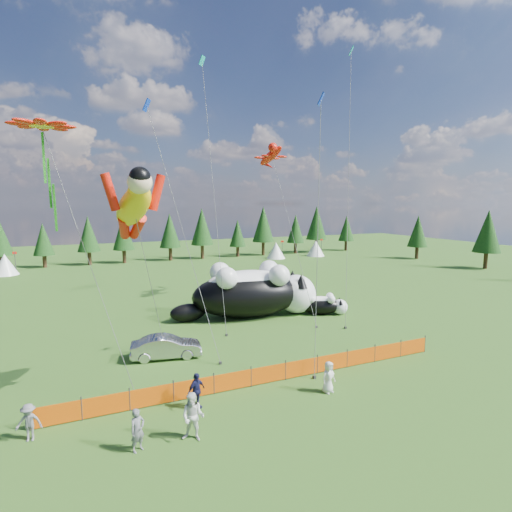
{
  "coord_description": "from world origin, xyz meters",
  "views": [
    {
      "loc": [
        -8.64,
        -20.96,
        9.37
      ],
      "look_at": [
        2.37,
        4.0,
        5.79
      ],
      "focal_mm": 28.0,
      "sensor_mm": 36.0,
      "label": 1
    }
  ],
  "objects": [
    {
      "name": "spectator_b",
      "position": [
        -4.94,
        -6.37,
        0.98
      ],
      "size": [
        1.1,
        0.99,
        1.96
      ],
      "primitive_type": "imported",
      "rotation": [
        0.0,
        0.0,
        -0.57
      ],
      "color": "silver",
      "rests_on": "ground"
    },
    {
      "name": "festival_tents",
      "position": [
        11.0,
        40.0,
        1.4
      ],
      "size": [
        50.0,
        3.2,
        2.8
      ],
      "primitive_type": null,
      "color": "white",
      "rests_on": "ground"
    },
    {
      "name": "spectator_a",
      "position": [
        -7.06,
        -6.21,
        0.84
      ],
      "size": [
        0.73,
        0.65,
        1.68
      ],
      "primitive_type": "imported",
      "rotation": [
        0.0,
        0.0,
        0.5
      ],
      "color": "slate",
      "rests_on": "ground"
    },
    {
      "name": "spectator_d",
      "position": [
        -10.92,
        -3.78,
        0.76
      ],
      "size": [
        1.07,
        0.71,
        1.53
      ],
      "primitive_type": "imported",
      "rotation": [
        0.0,
        0.0,
        -0.21
      ],
      "color": "slate",
      "rests_on": "ground"
    },
    {
      "name": "car",
      "position": [
        -4.21,
        2.67,
        0.7
      ],
      "size": [
        4.42,
        2.22,
        1.39
      ],
      "primitive_type": "imported",
      "rotation": [
        0.0,
        0.0,
        1.39
      ],
      "color": "#B0B0B5",
      "rests_on": "ground"
    },
    {
      "name": "cat_small",
      "position": [
        9.93,
        7.12,
        0.84
      ],
      "size": [
        4.52,
        3.2,
        1.76
      ],
      "rotation": [
        0.0,
        0.0,
        -0.48
      ],
      "color": "black",
      "rests_on": "ground"
    },
    {
      "name": "diamond_kite_c",
      "position": [
        3.56,
        -1.95,
        14.08
      ],
      "size": [
        1.55,
        2.15,
        15.66
      ],
      "color": "#0C30B5",
      "rests_on": "ground"
    },
    {
      "name": "ground",
      "position": [
        0.0,
        0.0,
        0.0
      ],
      "size": [
        160.0,
        160.0,
        0.0
      ],
      "primitive_type": "plane",
      "color": "#0C370A",
      "rests_on": "ground"
    },
    {
      "name": "spectator_c",
      "position": [
        -4.16,
        -4.01,
        0.85
      ],
      "size": [
        1.12,
        0.91,
        1.7
      ],
      "primitive_type": "imported",
      "rotation": [
        0.0,
        0.0,
        0.48
      ],
      "color": "#16173C",
      "rests_on": "ground"
    },
    {
      "name": "diamond_kite_b",
      "position": [
        13.6,
        9.06,
        21.25
      ],
      "size": [
        5.04,
        7.05,
        23.94
      ],
      "color": "#0EA89D",
      "rests_on": "ground"
    },
    {
      "name": "cat_large",
      "position": [
        4.35,
        8.89,
        2.13
      ],
      "size": [
        12.41,
        5.53,
        4.49
      ],
      "rotation": [
        0.0,
        0.0,
        -0.13
      ],
      "color": "black",
      "rests_on": "ground"
    },
    {
      "name": "superhero_kite",
      "position": [
        -6.36,
        -1.75,
        9.24
      ],
      "size": [
        4.56,
        7.31,
        11.81
      ],
      "color": "yellow",
      "rests_on": "ground"
    },
    {
      "name": "spectator_e",
      "position": [
        2.29,
        -5.13,
        0.8
      ],
      "size": [
        0.86,
        0.64,
        1.6
      ],
      "primitive_type": "imported",
      "rotation": [
        0.0,
        0.0,
        0.18
      ],
      "color": "silver",
      "rests_on": "ground"
    },
    {
      "name": "diamond_kite_a",
      "position": [
        -4.1,
        6.79,
        15.24
      ],
      "size": [
        3.1,
        7.29,
        17.3
      ],
      "color": "#0C30B5",
      "rests_on": "ground"
    },
    {
      "name": "gecko_kite",
      "position": [
        8.49,
        14.4,
        13.91
      ],
      "size": [
        3.21,
        13.35,
        17.27
      ],
      "color": "red",
      "rests_on": "ground"
    },
    {
      "name": "flower_kite",
      "position": [
        -10.0,
        0.25,
        12.77
      ],
      "size": [
        5.11,
        3.64,
        13.38
      ],
      "color": "red",
      "rests_on": "ground"
    },
    {
      "name": "tree_line",
      "position": [
        0.0,
        45.0,
        4.0
      ],
      "size": [
        90.0,
        4.0,
        8.0
      ],
      "primitive_type": null,
      "color": "black",
      "rests_on": "ground"
    },
    {
      "name": "diamond_kite_d",
      "position": [
        0.93,
        11.11,
        19.45
      ],
      "size": [
        0.96,
        7.01,
        21.8
      ],
      "color": "#0EA89D",
      "rests_on": "ground"
    },
    {
      "name": "safety_fence",
      "position": [
        0.0,
        -3.0,
        0.5
      ],
      "size": [
        22.06,
        0.06,
        1.1
      ],
      "color": "#262626",
      "rests_on": "ground"
    }
  ]
}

